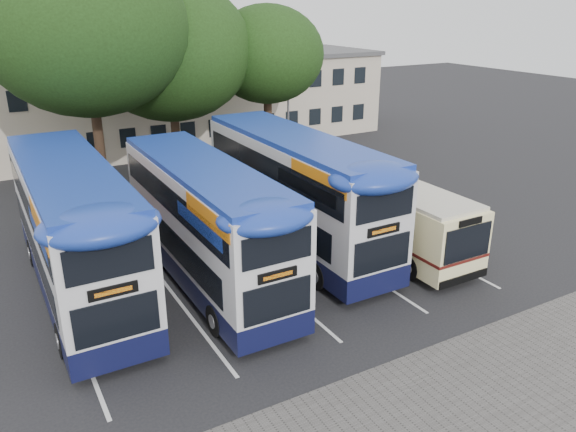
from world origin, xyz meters
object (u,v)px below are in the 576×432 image
(tree_left, at_px, (85,28))
(bus_single, at_px, (379,206))
(tree_mid, at_px, (170,50))
(bus_dd_mid, at_px, (205,218))
(bus_dd_left, at_px, (74,225))
(lamp_post, at_px, (288,79))
(tree_right, at_px, (267,55))
(bus_dd_right, at_px, (295,187))

(tree_left, relative_size, bus_single, 1.31)
(tree_mid, bearing_deg, tree_left, -156.65)
(bus_dd_mid, bearing_deg, bus_dd_left, 162.42)
(lamp_post, distance_m, bus_single, 15.75)
(tree_right, bearing_deg, bus_dd_left, -140.01)
(tree_right, distance_m, bus_dd_right, 13.09)
(lamp_post, height_order, bus_single, lamp_post)
(tree_right, relative_size, bus_dd_mid, 0.89)
(tree_mid, relative_size, bus_single, 1.14)
(tree_mid, bearing_deg, bus_dd_left, -122.98)
(tree_mid, xyz_separation_m, bus_dd_mid, (-3.48, -13.29, -4.77))
(tree_right, bearing_deg, bus_single, -96.39)
(tree_left, bearing_deg, tree_mid, 23.35)
(tree_right, bearing_deg, tree_left, -172.44)
(tree_mid, distance_m, bus_dd_left, 14.97)
(lamp_post, distance_m, tree_left, 13.83)
(tree_mid, height_order, tree_right, tree_mid)
(tree_left, distance_m, bus_dd_left, 11.96)
(tree_mid, bearing_deg, bus_single, -72.56)
(bus_dd_left, height_order, bus_dd_mid, bus_dd_left)
(tree_mid, xyz_separation_m, bus_dd_left, (-7.74, -11.93, -4.65))
(bus_dd_mid, bearing_deg, tree_mid, 75.34)
(tree_left, xyz_separation_m, bus_single, (8.97, -11.54, -6.94))
(bus_dd_right, bearing_deg, lamp_post, 61.46)
(tree_mid, xyz_separation_m, tree_right, (5.71, -0.65, -0.43))
(bus_dd_mid, bearing_deg, bus_dd_right, 14.82)
(tree_right, relative_size, bus_dd_right, 0.85)
(tree_right, height_order, bus_dd_left, tree_right)
(tree_left, xyz_separation_m, tree_right, (10.42, 1.38, -1.76))
(bus_dd_mid, height_order, bus_single, bus_dd_mid)
(bus_dd_left, relative_size, bus_dd_mid, 1.05)
(tree_mid, distance_m, bus_dd_right, 13.00)
(lamp_post, height_order, tree_right, tree_right)
(bus_dd_left, bearing_deg, bus_single, -7.77)
(lamp_post, height_order, bus_dd_right, lamp_post)
(tree_left, bearing_deg, bus_dd_right, -60.55)
(bus_single, bearing_deg, bus_dd_mid, 177.88)
(lamp_post, bearing_deg, bus_single, -105.06)
(lamp_post, height_order, bus_dd_mid, lamp_post)
(lamp_post, distance_m, bus_dd_left, 20.90)
(lamp_post, bearing_deg, tree_mid, -171.22)
(bus_single, bearing_deg, bus_dd_right, 155.95)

